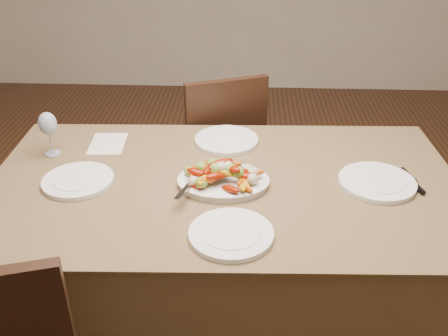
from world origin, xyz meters
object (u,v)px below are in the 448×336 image
object	(u,v)px
serving_platter	(223,183)
plate_left	(78,181)
plate_right	(377,182)
plate_far	(227,140)
chair_far	(215,150)
wine_glass	(49,133)
dining_table	(224,258)
plate_near	(231,234)

from	to	relation	value
serving_platter	plate_left	size ratio (longest dim) A/B	1.24
plate_right	plate_far	size ratio (longest dim) A/B	1.04
plate_far	chair_far	bearing A→B (deg)	100.13
chair_far	plate_right	distance (m)	1.08
chair_far	plate_far	size ratio (longest dim) A/B	3.36
plate_left	serving_platter	bearing A→B (deg)	0.57
chair_far	wine_glass	world-z (taller)	wine_glass
dining_table	plate_left	bearing A→B (deg)	-176.57
serving_platter	wine_glass	size ratio (longest dim) A/B	1.65
plate_left	plate_right	xyz separation A→B (m)	(1.15, 0.04, 0.00)
chair_far	wine_glass	xyz separation A→B (m)	(-0.65, -0.60, 0.39)
serving_platter	plate_left	xyz separation A→B (m)	(-0.56, -0.01, -0.00)
plate_right	dining_table	bearing A→B (deg)	-178.99
plate_far	plate_near	bearing A→B (deg)	-86.26
dining_table	plate_near	bearing A→B (deg)	-83.38
plate_near	plate_left	bearing A→B (deg)	152.95
serving_platter	plate_near	distance (m)	0.32
chair_far	plate_near	size ratio (longest dim) A/B	3.38
wine_glass	plate_left	bearing A→B (deg)	-51.82
plate_left	plate_near	xyz separation A→B (m)	(0.60, -0.31, 0.00)
plate_left	plate_right	distance (m)	1.15
plate_left	wine_glass	xyz separation A→B (m)	(-0.18, 0.23, 0.09)
plate_near	plate_far	bearing A→B (deg)	93.74
plate_far	plate_near	distance (m)	0.68
plate_left	dining_table	bearing A→B (deg)	3.43
plate_far	plate_near	size ratio (longest dim) A/B	1.01
chair_far	plate_far	bearing A→B (deg)	78.40
plate_left	wine_glass	distance (m)	0.30
plate_left	wine_glass	size ratio (longest dim) A/B	1.33
dining_table	serving_platter	size ratio (longest dim) A/B	5.43
serving_platter	wine_glass	xyz separation A→B (m)	(-0.74, 0.22, 0.09)
chair_far	wine_glass	distance (m)	0.97
dining_table	serving_platter	xyz separation A→B (m)	(-0.00, -0.03, 0.39)
wine_glass	plate_right	bearing A→B (deg)	-7.75
serving_platter	plate_far	world-z (taller)	serving_platter
plate_near	chair_far	bearing A→B (deg)	96.31
dining_table	serving_platter	bearing A→B (deg)	-92.40
dining_table	plate_left	size ratio (longest dim) A/B	6.73
plate_far	plate_near	xyz separation A→B (m)	(0.04, -0.68, 0.00)
dining_table	wine_glass	distance (m)	0.90
plate_right	wine_glass	xyz separation A→B (m)	(-1.33, 0.18, 0.09)
plate_left	plate_near	size ratio (longest dim) A/B	0.97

